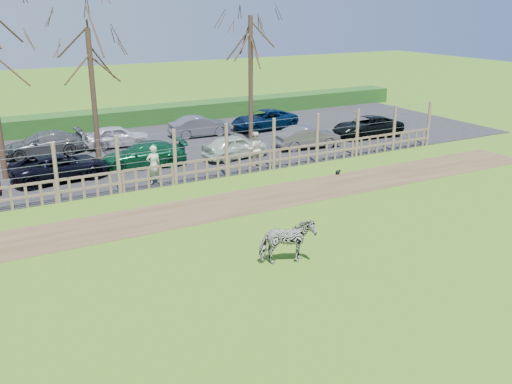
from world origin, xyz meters
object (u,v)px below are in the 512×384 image
car_5 (307,137)px  car_10 (117,136)px  visitor_a (154,165)px  visitor_b (254,149)px  car_2 (60,167)px  car_9 (43,144)px  car_12 (264,120)px  crow (338,172)px  tree_mid (91,64)px  car_6 (367,127)px  car_11 (200,126)px  tree_right (251,48)px  car_3 (144,155)px  car_4 (235,147)px  zebra (287,242)px

car_5 → car_10: (-9.08, 5.28, 0.00)m
car_10 → visitor_a: bearing=179.5°
visitor_b → car_2: bearing=-7.6°
car_9 → car_12: bearing=88.7°
visitor_a → crow: (8.02, -2.66, -0.79)m
tree_mid → crow: size_ratio=24.73×
car_6 → car_2: bearing=-85.8°
car_2 → car_11: same height
crow → car_12: size_ratio=0.06×
car_2 → car_10: size_ratio=1.23×
tree_right → car_5: 5.92m
car_6 → visitor_a: bearing=-75.2°
visitor_b → car_12: bearing=-115.5°
tree_mid → tree_right: tree_right is taller
tree_right → crow: 9.66m
visitor_b → car_5: (4.35, 1.90, -0.26)m
visitor_b → car_3: visitor_b is taller
car_9 → car_11: same height
car_3 → car_12: same height
visitor_b → car_4: 1.89m
zebra → visitor_a: visitor_a is taller
zebra → car_6: zebra is taller
car_5 → car_6: (4.67, 0.58, 0.00)m
tree_mid → car_9: (-2.25, 2.58, -4.23)m
tree_right → car_2: size_ratio=1.70×
car_3 → car_6: (13.75, -0.11, 0.00)m
crow → car_4: bearing=120.9°
visitor_a → car_6: 14.52m
car_10 → car_4: bearing=-135.8°
car_12 → car_10: bearing=-94.1°
zebra → car_11: (4.68, 17.38, -0.07)m
visitor_a → car_4: 5.57m
car_3 → tree_right: bearing=117.2°
car_6 → car_11: bearing=-116.1°
visitor_b → car_3: bearing=-21.5°
car_9 → crow: bearing=46.7°
car_5 → car_9: size_ratio=0.88×
tree_right → visitor_b: (-2.61, -5.20, -4.34)m
tree_mid → tree_right: (9.00, 0.50, 0.37)m
car_4 → car_12: size_ratio=0.82×
car_9 → car_2: bearing=-2.0°
tree_right → zebra: (-6.94, -15.16, -4.53)m
visitor_a → car_4: visitor_a is taller
visitor_b → car_11: (0.35, 7.42, -0.26)m
zebra → car_9: zebra is taller
car_11 → car_12: (4.34, -0.12, 0.00)m
car_2 → tree_right: bearing=-80.8°
car_3 → car_11: 7.01m
car_12 → car_11: bearing=-96.4°
car_3 → car_10: same height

